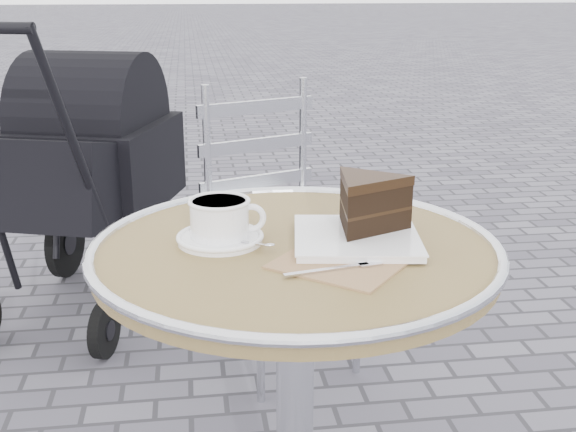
{
  "coord_description": "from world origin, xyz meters",
  "views": [
    {
      "loc": [
        -0.17,
        -1.17,
        1.17
      ],
      "look_at": [
        -0.01,
        0.02,
        0.78
      ],
      "focal_mm": 45.0,
      "sensor_mm": 36.0,
      "label": 1
    }
  ],
  "objects": [
    {
      "name": "bistro_chair",
      "position": [
        0.06,
        0.97,
        0.54
      ],
      "size": [
        0.51,
        0.51,
        0.88
      ],
      "rotation": [
        0.0,
        0.0,
        0.38
      ],
      "color": "silver",
      "rests_on": "ground"
    },
    {
      "name": "cake_plate_set",
      "position": [
        0.12,
        0.02,
        0.78
      ],
      "size": [
        0.3,
        0.34,
        0.12
      ],
      "rotation": [
        0.0,
        0.0,
        -0.14
      ],
      "color": "#966F52",
      "rests_on": "cafe_table"
    },
    {
      "name": "cappuccino_set",
      "position": [
        -0.13,
        0.04,
        0.77
      ],
      "size": [
        0.16,
        0.15,
        0.08
      ],
      "rotation": [
        0.0,
        0.0,
        -0.05
      ],
      "color": "white",
      "rests_on": "cafe_table"
    },
    {
      "name": "cafe_table",
      "position": [
        0.0,
        0.0,
        0.57
      ],
      "size": [
        0.72,
        0.72,
        0.74
      ],
      "color": "silver",
      "rests_on": "ground"
    },
    {
      "name": "baby_stroller",
      "position": [
        -0.57,
        1.43,
        0.48
      ],
      "size": [
        0.75,
        1.12,
        1.07
      ],
      "rotation": [
        0.0,
        0.0,
        -0.31
      ],
      "color": "black",
      "rests_on": "ground"
    }
  ]
}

